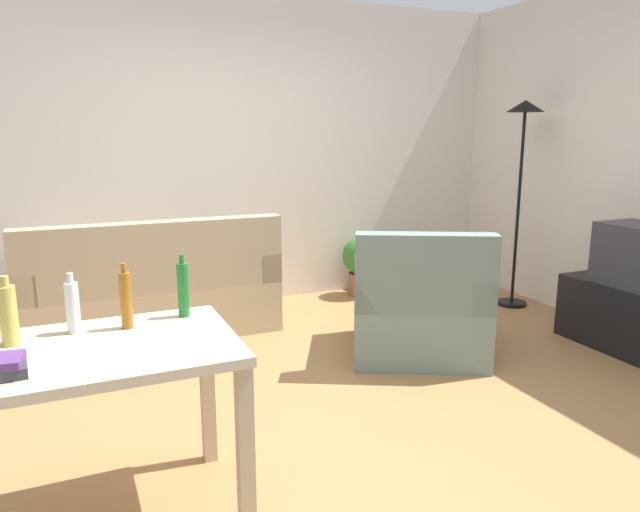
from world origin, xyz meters
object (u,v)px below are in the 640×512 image
object	(u,v)px
armchair	(419,311)
bottle_green	(183,289)
desk	(76,377)
potted_plant	(361,262)
bottle_squat	(8,315)
torchiere_lamp	(523,147)
bottle_amber	(126,299)
bottle_clear	(73,307)
couch	(152,295)
tv_stand	(638,321)

from	to	relation	value
armchair	bottle_green	world-z (taller)	bottle_green
desk	potted_plant	distance (m)	3.66
potted_plant	bottle_squat	xyz separation A→B (m)	(-2.76, -2.46, 0.55)
torchiere_lamp	armchair	xyz separation A→B (m)	(-1.45, -0.70, -1.09)
armchair	bottle_amber	size ratio (longest dim) A/B	4.30
desk	bottle_squat	bearing A→B (deg)	145.42
armchair	bottle_squat	bearing A→B (deg)	47.63
potted_plant	bottle_squat	size ratio (longest dim) A/B	2.11
bottle_green	desk	bearing A→B (deg)	-152.15
bottle_squat	bottle_clear	distance (m)	0.23
torchiere_lamp	couch	bearing A→B (deg)	170.68
couch	bottle_squat	distance (m)	2.36
bottle_amber	bottle_green	distance (m)	0.25
armchair	bottle_clear	size ratio (longest dim) A/B	4.78
bottle_amber	armchair	bearing A→B (deg)	24.38
bottle_amber	potted_plant	bearing A→B (deg)	46.17
bottle_squat	torchiere_lamp	bearing A→B (deg)	22.88
couch	potted_plant	world-z (taller)	couch
tv_stand	bottle_green	size ratio (longest dim) A/B	3.97
couch	potted_plant	xyz separation A→B (m)	(1.98, 0.31, 0.02)
bottle_amber	tv_stand	bearing A→B (deg)	5.35
tv_stand	bottle_amber	size ratio (longest dim) A/B	4.00
tv_stand	desk	bearing A→B (deg)	97.73
tv_stand	bottle_clear	size ratio (longest dim) A/B	4.46
bottle_clear	bottle_amber	bearing A→B (deg)	-7.31
tv_stand	desk	distance (m)	3.72
couch	tv_stand	size ratio (longest dim) A/B	1.71
tv_stand	bottle_clear	distance (m)	3.72
torchiere_lamp	armchair	size ratio (longest dim) A/B	1.53
bottle_amber	desk	bearing A→B (deg)	-140.35
desk	potted_plant	size ratio (longest dim) A/B	2.12
bottle_squat	bottle_green	distance (m)	0.68
torchiere_lamp	bottle_amber	size ratio (longest dim) A/B	6.59
couch	desk	bearing A→B (deg)	76.20
torchiere_lamp	bottle_clear	distance (m)	4.02
potted_plant	bottle_amber	world-z (taller)	bottle_amber
desk	bottle_green	size ratio (longest dim) A/B	4.36
couch	bottle_green	distance (m)	2.14
couch	desk	world-z (taller)	couch
desk	potted_plant	xyz separation A→B (m)	(2.54, 2.61, -0.32)
tv_stand	bottle_clear	xyz separation A→B (m)	(-3.66, -0.30, 0.63)
desk	bottle_clear	world-z (taller)	bottle_clear
armchair	bottle_clear	distance (m)	2.44
tv_stand	potted_plant	xyz separation A→B (m)	(-1.12, 2.11, 0.09)
couch	torchiere_lamp	distance (m)	3.33
couch	bottle_clear	size ratio (longest dim) A/B	7.64
bottle_green	armchair	bearing A→B (deg)	25.57
tv_stand	bottle_green	distance (m)	3.29
potted_plant	bottle_green	bearing A→B (deg)	-131.46
armchair	bottle_green	xyz separation A→B (m)	(-1.76, -0.84, 0.56)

